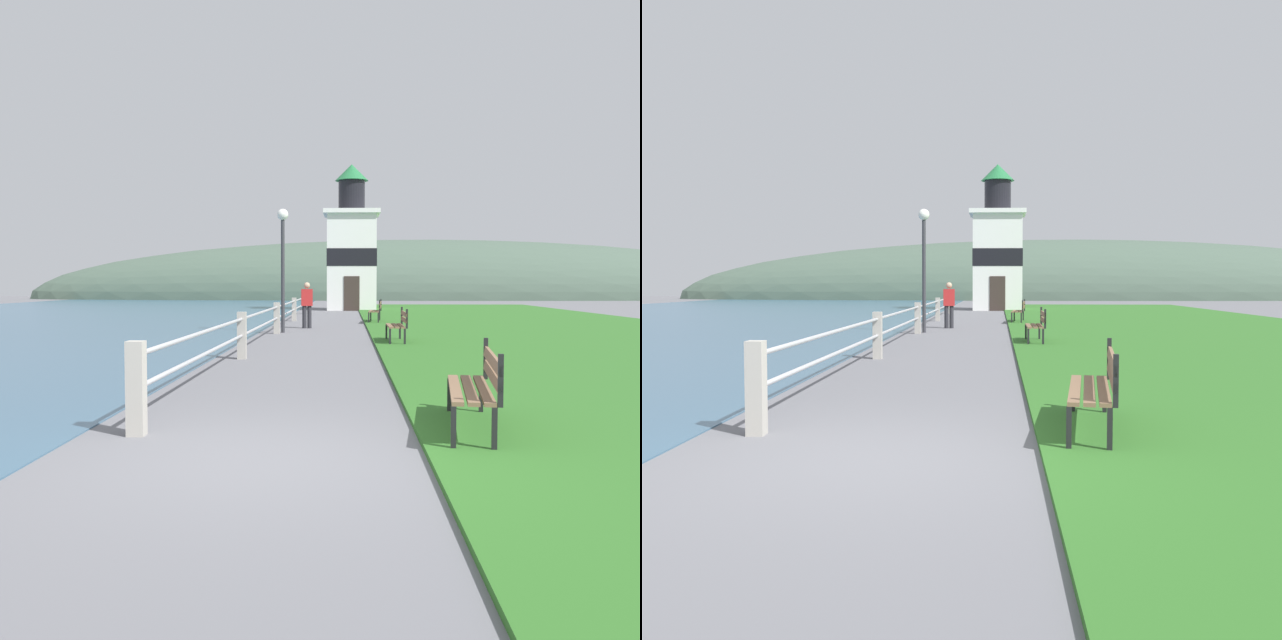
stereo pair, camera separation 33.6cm
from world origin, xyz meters
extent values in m
plane|color=slate|center=(0.00, 0.00, 0.00)|extent=(160.00, 160.00, 0.00)
cube|color=#2D6623|center=(7.50, 18.25, 0.03)|extent=(12.00, 54.75, 0.06)
cube|color=#A8A399|center=(-1.40, 1.00, 0.49)|extent=(0.18, 0.18, 0.99)
cube|color=#A8A399|center=(-1.40, 8.51, 0.49)|extent=(0.18, 0.18, 0.99)
cube|color=#A8A399|center=(-1.40, 16.01, 0.49)|extent=(0.18, 0.18, 0.99)
cube|color=#A8A399|center=(-1.40, 23.52, 0.49)|extent=(0.18, 0.18, 0.99)
cube|color=#A8A399|center=(-1.40, 31.03, 0.49)|extent=(0.18, 0.18, 0.99)
cylinder|color=#B2B2B7|center=(-1.40, 16.01, 0.84)|extent=(0.06, 30.03, 0.06)
cylinder|color=#B2B2B7|center=(-1.40, 16.01, 0.49)|extent=(0.06, 30.03, 0.06)
cube|color=brown|center=(1.93, 1.27, 0.47)|extent=(0.36, 1.99, 0.04)
cube|color=brown|center=(2.07, 1.25, 0.47)|extent=(0.36, 1.99, 0.04)
cube|color=brown|center=(2.22, 1.23, 0.47)|extent=(0.36, 1.99, 0.04)
cube|color=brown|center=(2.30, 1.22, 0.79)|extent=(0.30, 1.98, 0.11)
cube|color=brown|center=(2.30, 1.22, 0.63)|extent=(0.30, 1.98, 0.11)
cube|color=black|center=(1.77, 0.31, 0.23)|extent=(0.06, 0.06, 0.45)
cube|color=black|center=(2.01, 2.24, 0.23)|extent=(0.06, 0.06, 0.45)
cube|color=black|center=(2.13, 0.26, 0.23)|extent=(0.06, 0.06, 0.45)
cube|color=black|center=(2.37, 2.19, 0.23)|extent=(0.06, 0.06, 0.45)
cube|color=black|center=(2.18, 0.26, 0.70)|extent=(0.06, 0.06, 0.49)
cube|color=black|center=(2.42, 2.18, 0.70)|extent=(0.06, 0.06, 0.49)
cube|color=brown|center=(1.92, 12.47, 0.47)|extent=(0.12, 1.75, 0.04)
cube|color=brown|center=(2.06, 12.47, 0.47)|extent=(0.12, 1.75, 0.04)
cube|color=brown|center=(2.21, 12.47, 0.47)|extent=(0.12, 1.75, 0.04)
cube|color=brown|center=(2.30, 12.47, 0.79)|extent=(0.06, 1.75, 0.11)
cube|color=brown|center=(2.30, 12.47, 0.63)|extent=(0.06, 1.75, 0.11)
cube|color=black|center=(1.88, 11.62, 0.23)|extent=(0.05, 0.05, 0.45)
cube|color=black|center=(1.88, 13.32, 0.23)|extent=(0.05, 0.05, 0.45)
cube|color=black|center=(2.25, 11.62, 0.23)|extent=(0.05, 0.05, 0.45)
cube|color=black|center=(2.25, 13.31, 0.23)|extent=(0.05, 0.05, 0.45)
cube|color=black|center=(2.30, 11.62, 0.70)|extent=(0.05, 0.05, 0.49)
cube|color=black|center=(2.30, 13.31, 0.70)|extent=(0.05, 0.05, 0.49)
cube|color=brown|center=(1.76, 22.34, 0.47)|extent=(0.26, 1.81, 0.04)
cube|color=brown|center=(1.91, 22.33, 0.47)|extent=(0.26, 1.81, 0.04)
cube|color=brown|center=(2.06, 22.32, 0.47)|extent=(0.26, 1.81, 0.04)
cube|color=brown|center=(2.14, 22.31, 0.79)|extent=(0.20, 1.81, 0.11)
cube|color=brown|center=(2.14, 22.31, 0.63)|extent=(0.20, 1.81, 0.11)
cube|color=black|center=(1.66, 21.47, 0.23)|extent=(0.05, 0.05, 0.45)
cube|color=black|center=(1.80, 23.22, 0.23)|extent=(0.05, 0.05, 0.45)
cube|color=black|center=(2.03, 21.44, 0.23)|extent=(0.05, 0.05, 0.45)
cube|color=black|center=(2.16, 23.19, 0.23)|extent=(0.05, 0.05, 0.45)
cube|color=black|center=(2.07, 21.43, 0.70)|extent=(0.05, 0.05, 0.49)
cube|color=black|center=(2.21, 23.19, 0.70)|extent=(0.05, 0.05, 0.49)
cube|color=white|center=(1.10, 36.30, 2.82)|extent=(2.86, 2.86, 5.64)
cube|color=black|center=(1.10, 36.30, 3.10)|extent=(2.90, 2.90, 1.01)
cube|color=white|center=(1.10, 36.30, 5.76)|extent=(3.29, 3.29, 0.25)
cylinder|color=black|center=(1.10, 36.30, 6.77)|extent=(1.58, 1.58, 1.77)
cone|color=#23703D|center=(1.10, 36.30, 8.14)|extent=(1.97, 1.97, 0.97)
cube|color=#332823|center=(1.10, 34.85, 1.00)|extent=(0.90, 0.06, 2.00)
cylinder|color=#28282D|center=(-0.70, 18.80, 0.40)|extent=(0.15, 0.15, 0.79)
cylinder|color=#28282D|center=(-0.52, 18.82, 0.40)|extent=(0.15, 0.15, 0.79)
cube|color=#B22323|center=(-0.61, 18.81, 1.09)|extent=(0.42, 0.25, 0.59)
sphere|color=tan|center=(-0.61, 18.81, 1.51)|extent=(0.21, 0.21, 0.21)
cylinder|color=#333338|center=(-1.25, 16.53, 1.80)|extent=(0.12, 0.12, 3.60)
sphere|color=white|center=(-1.25, 16.53, 3.78)|extent=(0.36, 0.36, 0.36)
ellipsoid|color=#475B4C|center=(8.00, 66.50, 0.00)|extent=(80.00, 16.00, 12.00)
camera|label=1|loc=(0.77, -6.26, 1.58)|focal=40.00mm
camera|label=2|loc=(1.11, -6.24, 1.58)|focal=40.00mm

